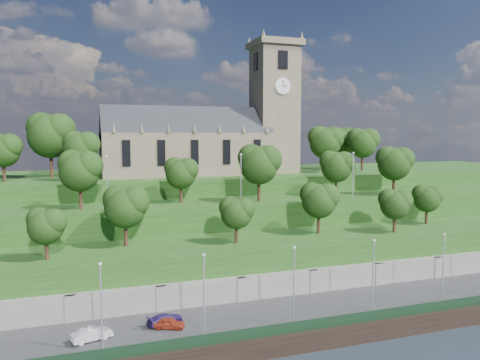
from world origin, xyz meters
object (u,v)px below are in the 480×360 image
object	(u,v)px
church	(211,135)
car_middle	(92,334)
car_right	(165,319)
car_left	(169,323)

from	to	relation	value
church	car_middle	world-z (taller)	church
church	car_middle	distance (m)	50.92
car_middle	church	bearing A→B (deg)	-47.71
car_right	car_left	bearing A→B (deg)	170.96
car_left	car_middle	bearing A→B (deg)	115.67
car_left	car_right	size ratio (longest dim) A/B	0.85
church	car_middle	size ratio (longest dim) A/B	9.48
car_middle	car_left	bearing A→B (deg)	-104.53
church	car_left	bearing A→B (deg)	-111.52
church	car_right	world-z (taller)	church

